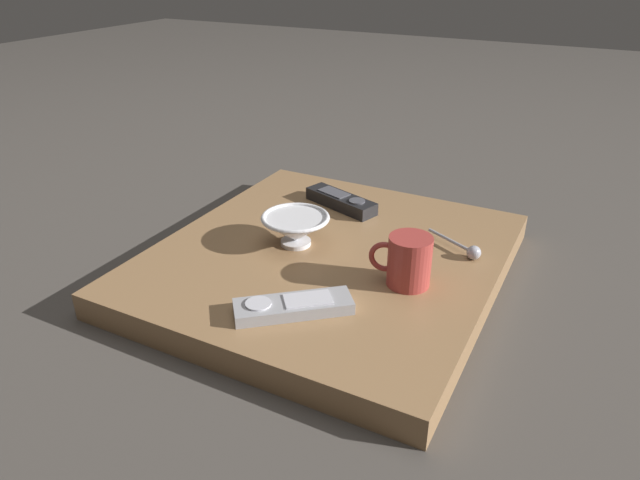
{
  "coord_description": "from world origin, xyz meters",
  "views": [
    {
      "loc": [
        -0.41,
        0.82,
        0.54
      ],
      "look_at": [
        0.01,
        0.01,
        0.07
      ],
      "focal_mm": 32.35,
      "sensor_mm": 36.0,
      "label": 1
    }
  ],
  "objects": [
    {
      "name": "coffee_mug",
      "position": [
        -0.16,
        0.04,
        0.09
      ],
      "size": [
        0.1,
        0.07,
        0.08
      ],
      "color": "#A53833",
      "rests_on": "table"
    },
    {
      "name": "teaspoon",
      "position": [
        -0.23,
        -0.09,
        0.06
      ],
      "size": [
        0.11,
        0.07,
        0.03
      ],
      "color": "#A3A5B2",
      "rests_on": "table"
    },
    {
      "name": "table",
      "position": [
        0.0,
        0.0,
        0.02
      ],
      "size": [
        0.59,
        0.64,
        0.05
      ],
      "color": "#936D47",
      "rests_on": "ground"
    },
    {
      "name": "tv_remote_near",
      "position": [
        0.06,
        -0.18,
        0.06
      ],
      "size": [
        0.17,
        0.1,
        0.03
      ],
      "color": "black",
      "rests_on": "table"
    },
    {
      "name": "tv_remote_far",
      "position": [
        -0.04,
        0.2,
        0.06
      ],
      "size": [
        0.17,
        0.16,
        0.02
      ],
      "color": "#9E9EA3",
      "rests_on": "table"
    },
    {
      "name": "cereal_bowl",
      "position": [
        0.06,
        0.01,
        0.08
      ],
      "size": [
        0.12,
        0.12,
        0.06
      ],
      "color": "silver",
      "rests_on": "table"
    },
    {
      "name": "ground_plane",
      "position": [
        0.0,
        0.0,
        0.0
      ],
      "size": [
        6.0,
        6.0,
        0.0
      ],
      "primitive_type": "plane",
      "color": "#47423D"
    }
  ]
}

